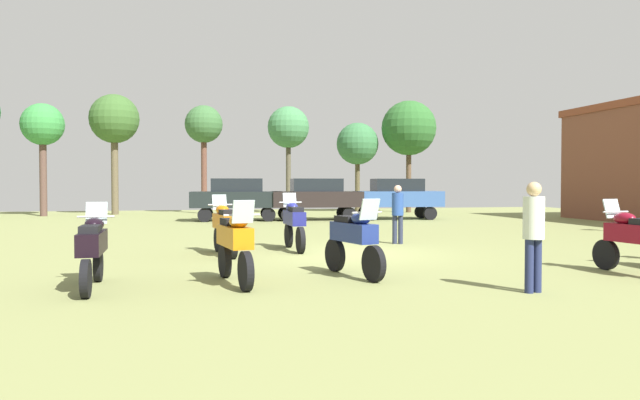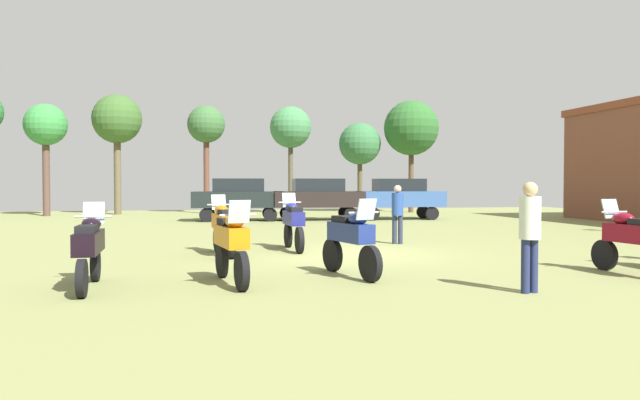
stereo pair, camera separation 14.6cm
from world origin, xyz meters
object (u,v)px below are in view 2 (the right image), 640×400
at_px(person_2, 530,228).
at_px(motorcycle_6, 231,242).
at_px(motorcycle_1, 351,238).
at_px(motorcycle_4, 224,226).
at_px(tree_6, 46,127).
at_px(car_2, 239,196).
at_px(motorcycle_5, 634,238).
at_px(tree_1, 117,121).
at_px(person_1, 397,210).
at_px(motorcycle_3, 89,247).
at_px(car_1, 399,196).
at_px(tree_5, 360,144).
at_px(tree_7, 206,127).
at_px(tree_4, 411,129).
at_px(car_3, 318,196).
at_px(tree_2, 291,128).
at_px(motorcycle_2, 293,222).

bearing_deg(person_2, motorcycle_6, -33.65).
relative_size(motorcycle_1, person_2, 1.17).
relative_size(motorcycle_4, tree_6, 0.36).
bearing_deg(car_2, motorcycle_5, -156.80).
distance_m(motorcycle_4, tree_1, 21.88).
height_order(motorcycle_1, person_1, person_1).
distance_m(motorcycle_3, car_1, 20.85).
xyz_separation_m(motorcycle_1, car_1, (6.90, 17.01, 0.44)).
bearing_deg(tree_1, car_2, -48.80).
distance_m(motorcycle_1, person_1, 6.36).
xyz_separation_m(motorcycle_3, car_1, (11.54, 17.37, 0.46)).
bearing_deg(tree_5, motorcycle_1, -105.93).
height_order(motorcycle_1, motorcycle_3, motorcycle_1).
distance_m(car_1, tree_7, 12.72).
height_order(motorcycle_4, person_1, person_1).
xyz_separation_m(motorcycle_5, tree_4, (4.63, 24.59, 4.40)).
height_order(motorcycle_5, tree_6, tree_6).
xyz_separation_m(person_1, person_2, (-0.50, -7.89, 0.05)).
height_order(motorcycle_4, tree_5, tree_5).
xyz_separation_m(motorcycle_1, tree_1, (-7.27, 24.75, 4.61)).
height_order(motorcycle_4, motorcycle_5, motorcycle_4).
distance_m(motorcycle_6, car_3, 18.28).
xyz_separation_m(person_2, tree_2, (0.14, 25.77, 3.92)).
height_order(motorcycle_6, tree_2, tree_2).
relative_size(tree_4, tree_7, 1.07).
bearing_deg(motorcycle_5, car_3, 91.79).
bearing_deg(motorcycle_4, motorcycle_5, -42.45).
distance_m(person_2, tree_1, 28.97).
height_order(tree_4, tree_6, tree_4).
bearing_deg(motorcycle_4, tree_6, 104.03).
relative_size(motorcycle_1, tree_2, 0.34).
height_order(motorcycle_3, tree_4, tree_4).
bearing_deg(tree_7, person_1, -74.96).
relative_size(motorcycle_5, tree_1, 0.32).
relative_size(person_2, tree_1, 0.26).
distance_m(motorcycle_1, motorcycle_5, 5.46).
bearing_deg(car_1, tree_4, -20.79).
bearing_deg(tree_2, tree_5, 12.18).
relative_size(person_2, tree_6, 0.30).
bearing_deg(car_3, tree_5, -26.59).
relative_size(person_1, tree_7, 0.27).
relative_size(motorcycle_2, car_3, 0.50).
bearing_deg(motorcycle_2, tree_5, 67.33).
bearing_deg(car_3, tree_2, 5.70).
height_order(motorcycle_1, tree_6, tree_6).
distance_m(person_1, tree_6, 23.02).
relative_size(motorcycle_6, tree_2, 0.35).
height_order(motorcycle_6, tree_6, tree_6).
xyz_separation_m(car_1, person_2, (-4.50, -19.23, -0.11)).
distance_m(car_3, person_1, 11.50).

